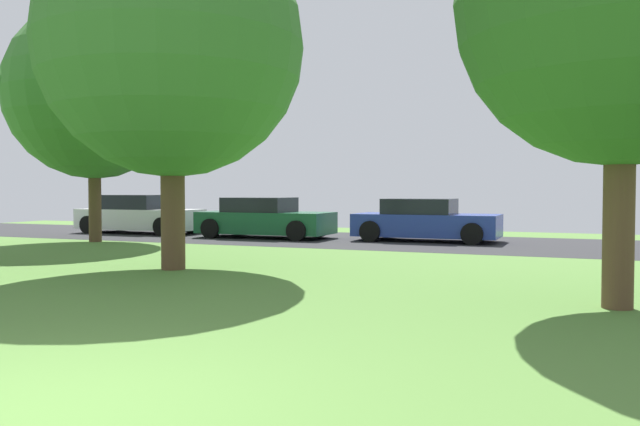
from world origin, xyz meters
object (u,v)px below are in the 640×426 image
object	(u,v)px
maple_tree_far	(94,93)
parked_car_blue	(425,221)
oak_tree_center	(622,1)
parked_car_white	(139,216)
maple_tree_near	(172,45)
parked_car_green	(264,219)

from	to	relation	value
maple_tree_far	parked_car_blue	size ratio (longest dim) A/B	1.63
oak_tree_center	parked_car_blue	xyz separation A→B (m)	(-5.02, 10.13, -3.48)
parked_car_white	parked_car_blue	size ratio (longest dim) A/B	1.05
maple_tree_near	parked_car_green	size ratio (longest dim) A/B	1.61
maple_tree_far	parked_car_blue	bearing A→B (deg)	23.48
maple_tree_far	parked_car_white	world-z (taller)	maple_tree_far
parked_car_green	parked_car_blue	bearing A→B (deg)	6.82
maple_tree_near	maple_tree_far	bearing A→B (deg)	142.29
oak_tree_center	parked_car_white	xyz separation A→B (m)	(-15.48, 9.72, -3.45)
oak_tree_center	maple_tree_far	xyz separation A→B (m)	(-14.27, 6.11, 0.42)
oak_tree_center	parked_car_white	bearing A→B (deg)	147.86
maple_tree_far	maple_tree_near	bearing A→B (deg)	-37.71
maple_tree_near	parked_car_green	distance (m)	9.33
oak_tree_center	parked_car_blue	world-z (taller)	oak_tree_center
maple_tree_far	parked_car_blue	xyz separation A→B (m)	(9.25, 4.02, -3.91)
oak_tree_center	parked_car_green	world-z (taller)	oak_tree_center
maple_tree_far	parked_car_white	size ratio (longest dim) A/B	1.56
oak_tree_center	parked_car_white	distance (m)	18.60
maple_tree_near	parked_car_white	size ratio (longest dim) A/B	1.55
maple_tree_far	parked_car_white	bearing A→B (deg)	108.46
oak_tree_center	parked_car_white	size ratio (longest dim) A/B	1.38
maple_tree_far	oak_tree_center	bearing A→B (deg)	-23.18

